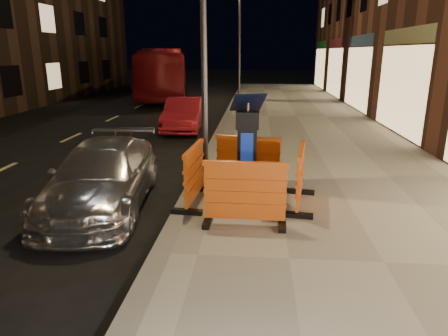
# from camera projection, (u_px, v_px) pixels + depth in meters

# --- Properties ---
(ground_plane) EXTENTS (120.00, 120.00, 0.00)m
(ground_plane) POSITION_uv_depth(u_px,v_px,m) (161.00, 263.00, 5.53)
(ground_plane) COLOR black
(ground_plane) RESTS_ON ground
(sidewalk) EXTENTS (6.00, 60.00, 0.15)m
(sidewalk) POSITION_uv_depth(u_px,v_px,m) (383.00, 267.00, 5.28)
(sidewalk) COLOR gray
(sidewalk) RESTS_ON ground
(kerb) EXTENTS (0.30, 60.00, 0.15)m
(kerb) POSITION_uv_depth(u_px,v_px,m) (160.00, 258.00, 5.51)
(kerb) COLOR slate
(kerb) RESTS_ON ground
(parking_kiosk) EXTENTS (0.66, 0.66, 1.88)m
(parking_kiosk) POSITION_uv_depth(u_px,v_px,m) (247.00, 153.00, 7.05)
(parking_kiosk) COLOR black
(parking_kiosk) RESTS_ON sidewalk
(barrier_front) EXTENTS (1.36, 0.59, 1.05)m
(barrier_front) POSITION_uv_depth(u_px,v_px,m) (245.00, 194.00, 6.25)
(barrier_front) COLOR #DE5C16
(barrier_front) RESTS_ON sidewalk
(barrier_back) EXTENTS (1.42, 0.77, 1.05)m
(barrier_back) POSITION_uv_depth(u_px,v_px,m) (248.00, 162.00, 8.07)
(barrier_back) COLOR #DE5C16
(barrier_back) RESTS_ON sidewalk
(barrier_kerbside) EXTENTS (0.66, 1.38, 1.05)m
(barrier_kerbside) POSITION_uv_depth(u_px,v_px,m) (194.00, 174.00, 7.24)
(barrier_kerbside) COLOR #DE5C16
(barrier_kerbside) RESTS_ON sidewalk
(barrier_bldgside) EXTENTS (0.75, 1.41, 1.05)m
(barrier_bldgside) POSITION_uv_depth(u_px,v_px,m) (300.00, 177.00, 7.09)
(barrier_bldgside) COLOR #DE5C16
(barrier_bldgside) RESTS_ON sidewalk
(car_silver) EXTENTS (2.05, 4.21, 1.18)m
(car_silver) POSITION_uv_depth(u_px,v_px,m) (106.00, 205.00, 7.59)
(car_silver) COLOR silver
(car_silver) RESTS_ON ground
(car_red) EXTENTS (1.42, 3.65, 1.19)m
(car_red) POSITION_uv_depth(u_px,v_px,m) (185.00, 130.00, 14.86)
(car_red) COLOR #AB1A29
(car_red) RESTS_ON ground
(bus_doubledecker) EXTENTS (4.26, 10.94, 2.97)m
(bus_doubledecker) POSITION_uv_depth(u_px,v_px,m) (165.00, 98.00, 25.09)
(bus_doubledecker) COLOR maroon
(bus_doubledecker) RESTS_ON ground
(street_lamp_mid) EXTENTS (0.12, 0.12, 6.00)m
(street_lamp_mid) POSITION_uv_depth(u_px,v_px,m) (204.00, 33.00, 7.50)
(street_lamp_mid) COLOR #3F3F44
(street_lamp_mid) RESTS_ON sidewalk
(street_lamp_far) EXTENTS (0.12, 0.12, 6.00)m
(street_lamp_far) POSITION_uv_depth(u_px,v_px,m) (239.00, 45.00, 21.84)
(street_lamp_far) COLOR #3F3F44
(street_lamp_far) RESTS_ON sidewalk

